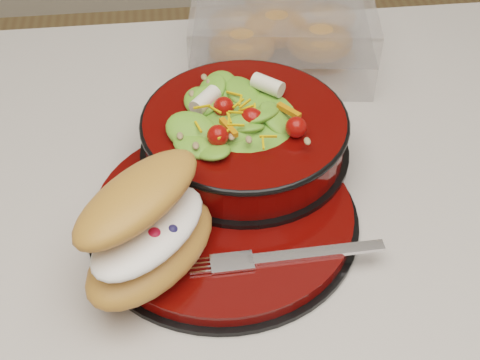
{
  "coord_description": "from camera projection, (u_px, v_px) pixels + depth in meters",
  "views": [
    {
      "loc": [
        -0.26,
        -0.53,
        1.43
      ],
      "look_at": [
        -0.21,
        -0.03,
        0.94
      ],
      "focal_mm": 50.0,
      "sensor_mm": 36.0,
      "label": 1
    }
  ],
  "objects": [
    {
      "name": "dinner_plate",
      "position": [
        224.0,
        215.0,
        0.7
      ],
      "size": [
        0.29,
        0.29,
        0.02
      ],
      "rotation": [
        0.0,
        0.0,
        0.34
      ],
      "color": "black",
      "rests_on": "island_counter"
    },
    {
      "name": "salad_bowl",
      "position": [
        245.0,
        128.0,
        0.74
      ],
      "size": [
        0.24,
        0.24,
        0.1
      ],
      "rotation": [
        0.0,
        0.0,
        0.15
      ],
      "color": "black",
      "rests_on": "dinner_plate"
    },
    {
      "name": "croissant",
      "position": [
        149.0,
        229.0,
        0.62
      ],
      "size": [
        0.17,
        0.18,
        0.09
      ],
      "rotation": [
        0.0,
        0.0,
        0.84
      ],
      "color": "#C97D3D",
      "rests_on": "dinner_plate"
    },
    {
      "name": "fork",
      "position": [
        292.0,
        255.0,
        0.65
      ],
      "size": [
        0.17,
        0.02,
        0.0
      ],
      "rotation": [
        0.0,
        0.0,
        1.6
      ],
      "color": "silver",
      "rests_on": "dinner_plate"
    },
    {
      "name": "pastry_box",
      "position": [
        281.0,
        34.0,
        0.9
      ],
      "size": [
        0.26,
        0.2,
        0.09
      ],
      "rotation": [
        0.0,
        0.0,
        -0.13
      ],
      "color": "white",
      "rests_on": "island_counter"
    }
  ]
}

